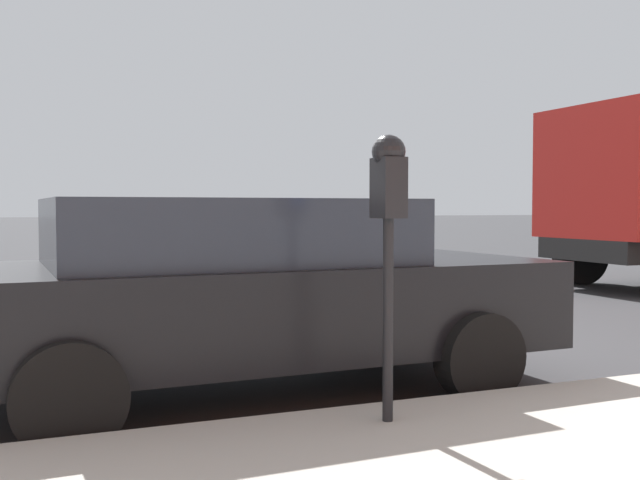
{
  "coord_description": "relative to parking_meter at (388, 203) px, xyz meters",
  "views": [
    {
      "loc": [
        -6.32,
        2.57,
        1.37
      ],
      "look_at": [
        -2.02,
        0.82,
        1.17
      ],
      "focal_mm": 42.0,
      "sensor_mm": 36.0,
      "label": 1
    }
  ],
  "objects": [
    {
      "name": "ground_plane",
      "position": [
        2.58,
        -0.63,
        -1.4
      ],
      "size": [
        220.0,
        220.0,
        0.0
      ],
      "primitive_type": "plane",
      "color": "#333335"
    },
    {
      "name": "parking_meter",
      "position": [
        0.0,
        0.0,
        0.0
      ],
      "size": [
        0.21,
        0.19,
        1.62
      ],
      "color": "black",
      "rests_on": "sidewalk"
    },
    {
      "name": "car_black",
      "position": [
        1.52,
        0.38,
        -0.63
      ],
      "size": [
        2.14,
        4.49,
        1.43
      ],
      "rotation": [
        0.0,
        0.0,
        3.17
      ],
      "color": "black",
      "rests_on": "ground_plane"
    }
  ]
}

